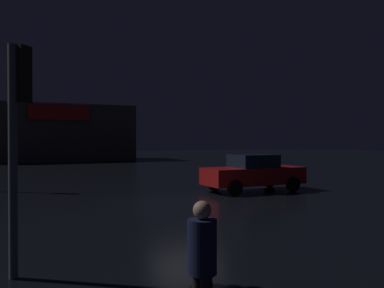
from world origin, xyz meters
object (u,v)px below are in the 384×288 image
at_px(car_far, 253,173).
at_px(pedestrian, 202,260).
at_px(traffic_signal_opposite, 18,112).
at_px(store_building, 55,133).

bearing_deg(car_far, pedestrian, -127.20).
bearing_deg(pedestrian, car_far, 52.80).
relative_size(traffic_signal_opposite, car_far, 0.85).
relative_size(store_building, pedestrian, 9.84).
bearing_deg(store_building, pedestrian, -94.74).
bearing_deg(traffic_signal_opposite, pedestrian, -61.45).
distance_m(store_building, pedestrian, 41.39).
height_order(store_building, pedestrian, store_building).
bearing_deg(store_building, traffic_signal_opposite, -97.83).
height_order(traffic_signal_opposite, pedestrian, traffic_signal_opposite).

